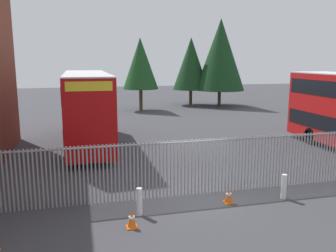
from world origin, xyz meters
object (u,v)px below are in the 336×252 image
Objects in this scene: traffic_cone_mid_forecourt at (132,219)px; traffic_cone_by_gate at (229,196)px; double_decker_bus_behind_fence_left at (87,106)px; bollard_near_left at (139,202)px; bollard_center_front at (284,187)px.

traffic_cone_by_gate is at bearing 15.98° from traffic_cone_mid_forecourt.
bollard_near_left is at bearing -82.87° from double_decker_bus_behind_fence_left.
double_decker_bus_behind_fence_left reaches higher than traffic_cone_mid_forecourt.
bollard_center_front reaches higher than traffic_cone_mid_forecourt.
traffic_cone_by_gate is at bearing -66.08° from double_decker_bus_behind_fence_left.
bollard_center_front reaches higher than traffic_cone_by_gate.
traffic_cone_by_gate is (3.35, 0.20, -0.19)m from bollard_near_left.
double_decker_bus_behind_fence_left is at bearing 122.77° from bollard_center_front.
traffic_cone_by_gate is (-2.19, 0.11, -0.19)m from bollard_center_front.
double_decker_bus_behind_fence_left is 12.87m from bollard_center_front.
traffic_cone_by_gate is 3.89m from traffic_cone_mid_forecourt.
double_decker_bus_behind_fence_left reaches higher than traffic_cone_by_gate.
bollard_center_front is at bearing -2.91° from traffic_cone_by_gate.
bollard_center_front is 6.01m from traffic_cone_mid_forecourt.
bollard_center_front is at bearing 9.20° from traffic_cone_mid_forecourt.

